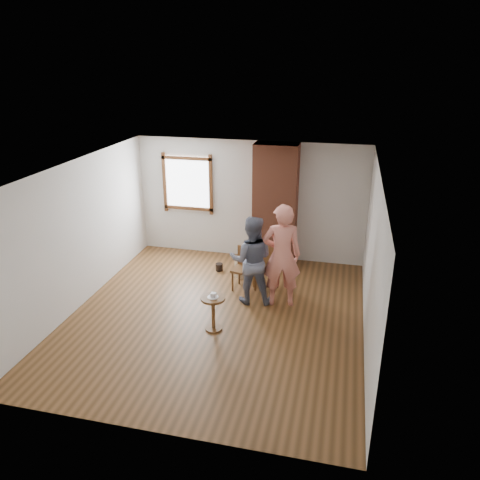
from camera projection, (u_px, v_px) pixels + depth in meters
name	position (u px, v px, depth m)	size (l,w,h in m)	color
ground	(216.00, 317.00, 8.14)	(5.50, 5.50, 0.00)	brown
room_shell	(221.00, 207.00, 8.04)	(5.04, 5.52, 2.62)	silver
brick_chimney	(275.00, 206.00, 9.80)	(0.90, 0.50, 2.60)	#964E35
stoneware_crock	(242.00, 267.00, 9.56)	(0.31, 0.31, 0.40)	#C6AF8F
dark_pot	(219.00, 267.00, 9.85)	(0.16, 0.16, 0.16)	black
dining_chair_left	(245.00, 266.00, 8.99)	(0.46, 0.46, 0.83)	brown
dining_chair_right	(269.00, 266.00, 8.98)	(0.49, 0.49, 0.85)	brown
side_table	(213.00, 308.00, 7.62)	(0.40, 0.40, 0.60)	brown
cake_plate	(213.00, 297.00, 7.55)	(0.18, 0.18, 0.01)	white
cake_slice	(213.00, 295.00, 7.53)	(0.08, 0.07, 0.06)	white
man	(251.00, 260.00, 8.37)	(0.80, 0.62, 1.65)	#131934
person_pink	(282.00, 256.00, 8.23)	(0.69, 0.46, 1.91)	#EE8877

